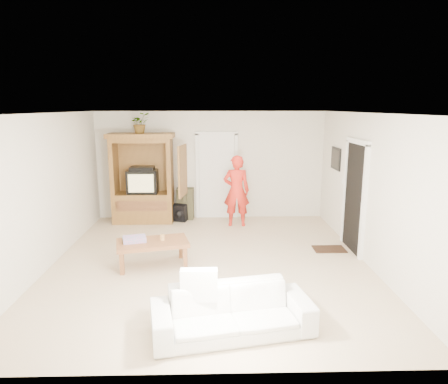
# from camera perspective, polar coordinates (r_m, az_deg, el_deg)

# --- Properties ---
(floor) EXTENTS (6.00, 6.00, 0.00)m
(floor) POSITION_cam_1_polar(r_m,az_deg,el_deg) (7.17, -2.02, -10.05)
(floor) COLOR tan
(floor) RESTS_ON ground
(ceiling) EXTENTS (6.00, 6.00, 0.00)m
(ceiling) POSITION_cam_1_polar(r_m,az_deg,el_deg) (6.64, -2.19, 11.20)
(ceiling) COLOR white
(ceiling) RESTS_ON floor
(wall_back) EXTENTS (5.50, 0.00, 5.50)m
(wall_back) POSITION_cam_1_polar(r_m,az_deg,el_deg) (9.74, -1.93, 3.82)
(wall_back) COLOR silver
(wall_back) RESTS_ON floor
(wall_front) EXTENTS (5.50, 0.00, 5.50)m
(wall_front) POSITION_cam_1_polar(r_m,az_deg,el_deg) (3.90, -2.53, -9.00)
(wall_front) COLOR silver
(wall_front) RESTS_ON floor
(wall_left) EXTENTS (0.00, 6.00, 6.00)m
(wall_left) POSITION_cam_1_polar(r_m,az_deg,el_deg) (7.35, -24.07, 0.03)
(wall_left) COLOR silver
(wall_left) RESTS_ON floor
(wall_right) EXTENTS (0.00, 6.00, 6.00)m
(wall_right) POSITION_cam_1_polar(r_m,az_deg,el_deg) (7.30, 20.04, 0.27)
(wall_right) COLOR silver
(wall_right) RESTS_ON floor
(armoire) EXTENTS (1.82, 1.14, 2.10)m
(armoire) POSITION_cam_1_polar(r_m,az_deg,el_deg) (9.62, -11.37, 1.11)
(armoire) COLOR olive
(armoire) RESTS_ON floor
(door_back) EXTENTS (0.85, 0.05, 2.04)m
(door_back) POSITION_cam_1_polar(r_m,az_deg,el_deg) (9.76, -1.04, 2.17)
(door_back) COLOR white
(door_back) RESTS_ON floor
(doorway_right) EXTENTS (0.05, 0.90, 2.04)m
(doorway_right) POSITION_cam_1_polar(r_m,az_deg,el_deg) (7.89, 18.16, -0.82)
(doorway_right) COLOR black
(doorway_right) RESTS_ON floor
(framed_picture) EXTENTS (0.03, 0.60, 0.48)m
(framed_picture) POSITION_cam_1_polar(r_m,az_deg,el_deg) (9.01, 15.70, 4.62)
(framed_picture) COLOR black
(framed_picture) RESTS_ON wall_right
(doormat) EXTENTS (0.60, 0.40, 0.02)m
(doormat) POSITION_cam_1_polar(r_m,az_deg,el_deg) (8.04, 14.80, -7.89)
(doormat) COLOR #382316
(doormat) RESTS_ON floor
(plant) EXTENTS (0.55, 0.52, 0.47)m
(plant) POSITION_cam_1_polar(r_m,az_deg,el_deg) (9.43, -11.91, 9.61)
(plant) COLOR #4C7238
(plant) RESTS_ON armoire
(man) EXTENTS (0.61, 0.42, 1.64)m
(man) POSITION_cam_1_polar(r_m,az_deg,el_deg) (9.11, 1.79, 0.17)
(man) COLOR red
(man) RESTS_ON floor
(sofa) EXTENTS (2.04, 1.11, 0.56)m
(sofa) POSITION_cam_1_polar(r_m,az_deg,el_deg) (5.03, 1.17, -16.67)
(sofa) COLOR silver
(sofa) RESTS_ON floor
(coffee_table) EXTENTS (1.32, 0.91, 0.45)m
(coffee_table) POSITION_cam_1_polar(r_m,az_deg,el_deg) (7.01, -10.17, -7.38)
(coffee_table) COLOR brown
(coffee_table) RESTS_ON floor
(towel) EXTENTS (0.44, 0.37, 0.08)m
(towel) POSITION_cam_1_polar(r_m,az_deg,el_deg) (7.03, -12.68, -6.59)
(towel) COLOR #F4519B
(towel) RESTS_ON coffee_table
(candle) EXTENTS (0.08, 0.08, 0.10)m
(candle) POSITION_cam_1_polar(r_m,az_deg,el_deg) (7.00, -8.80, -6.42)
(candle) COLOR tan
(candle) RESTS_ON coffee_table
(backpack_black) EXTENTS (0.37, 0.29, 0.40)m
(backpack_black) POSITION_cam_1_polar(r_m,az_deg,el_deg) (9.63, -6.33, -3.03)
(backpack_black) COLOR black
(backpack_black) RESTS_ON floor
(backpack_olive) EXTENTS (0.42, 0.33, 0.77)m
(backpack_olive) POSITION_cam_1_polar(r_m,az_deg,el_deg) (9.79, -5.56, -1.65)
(backpack_olive) COLOR #47442B
(backpack_olive) RESTS_ON floor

